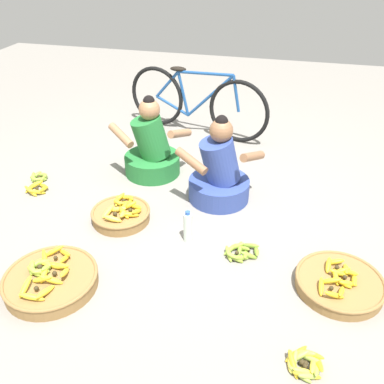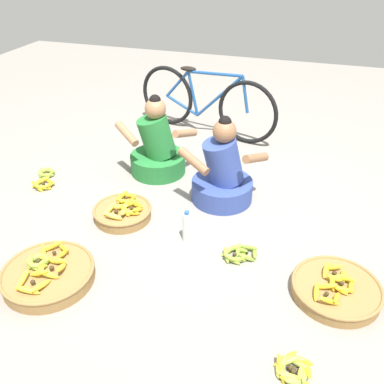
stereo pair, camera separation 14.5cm
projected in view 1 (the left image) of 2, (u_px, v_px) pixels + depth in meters
ground_plane at (198, 215)px, 3.40m from camera, size 10.00×10.00×0.00m
vendor_woman_front at (220, 174)px, 3.49m from camera, size 0.70×0.56×0.76m
vendor_woman_behind at (152, 150)px, 3.87m from camera, size 0.72×0.54×0.76m
bicycle_leaning at (196, 102)px, 4.60m from camera, size 1.67×0.45×0.73m
banana_basket_near_vendor at (51, 279)px, 2.70m from camera, size 0.61×0.61×0.17m
banana_basket_mid_left at (121, 214)px, 3.32m from camera, size 0.47×0.47×0.16m
banana_basket_mid_right at (339, 283)px, 2.68m from camera, size 0.57×0.57×0.14m
loose_bananas_front_right at (304, 364)px, 2.21m from camera, size 0.22×0.23×0.09m
loose_bananas_near_bicycle at (241, 252)px, 2.97m from camera, size 0.26×0.24×0.09m
loose_bananas_back_center at (38, 182)px, 3.78m from camera, size 0.29×0.39×0.09m
water_bottle at (188, 227)px, 3.07m from camera, size 0.07×0.07×0.26m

